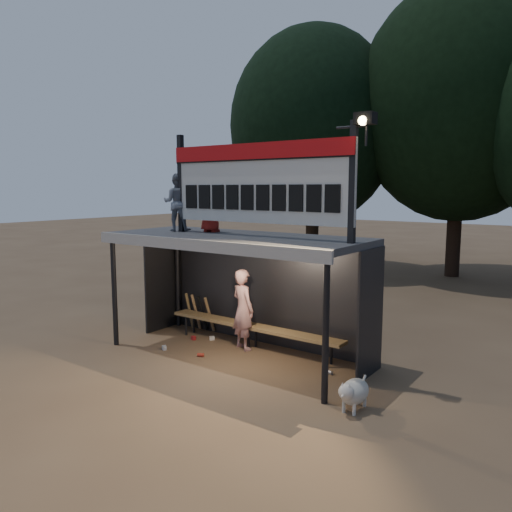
# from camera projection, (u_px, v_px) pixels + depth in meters

# --- Properties ---
(ground) EXTENTS (80.00, 80.00, 0.00)m
(ground) POSITION_uv_depth(u_px,v_px,m) (235.00, 355.00, 9.56)
(ground) COLOR brown
(ground) RESTS_ON ground
(player) EXTENTS (0.68, 0.56, 1.61)m
(player) POSITION_uv_depth(u_px,v_px,m) (243.00, 309.00, 9.87)
(player) COLOR silver
(player) RESTS_ON ground
(child_a) EXTENTS (0.71, 0.67, 1.16)m
(child_a) POSITION_uv_depth(u_px,v_px,m) (177.00, 202.00, 10.04)
(child_a) COLOR slate
(child_a) RESTS_ON dugout_shelter
(child_b) EXTENTS (0.52, 0.35, 1.03)m
(child_b) POSITION_uv_depth(u_px,v_px,m) (211.00, 206.00, 9.83)
(child_b) COLOR #A42019
(child_b) RESTS_ON dugout_shelter
(dugout_shelter) EXTENTS (5.10, 2.08, 2.32)m
(dugout_shelter) POSITION_uv_depth(u_px,v_px,m) (243.00, 259.00, 9.51)
(dugout_shelter) COLOR #3B3B3E
(dugout_shelter) RESTS_ON ground
(scoreboard_assembly) EXTENTS (4.10, 0.27, 1.99)m
(scoreboard_assembly) POSITION_uv_depth(u_px,v_px,m) (259.00, 180.00, 8.78)
(scoreboard_assembly) COLOR black
(scoreboard_assembly) RESTS_ON dugout_shelter
(bench) EXTENTS (4.00, 0.35, 0.48)m
(bench) POSITION_uv_depth(u_px,v_px,m) (252.00, 327.00, 9.94)
(bench) COLOR olive
(bench) RESTS_ON ground
(tree_left) EXTENTS (6.46, 6.46, 9.27)m
(tree_left) POSITION_uv_depth(u_px,v_px,m) (314.00, 127.00, 19.16)
(tree_left) COLOR #312115
(tree_left) RESTS_ON ground
(tree_mid) EXTENTS (7.22, 7.22, 10.36)m
(tree_mid) POSITION_uv_depth(u_px,v_px,m) (461.00, 102.00, 17.38)
(tree_mid) COLOR black
(tree_mid) RESTS_ON ground
(dog) EXTENTS (0.36, 0.81, 0.49)m
(dog) POSITION_uv_depth(u_px,v_px,m) (354.00, 392.00, 7.17)
(dog) COLOR beige
(dog) RESTS_ON ground
(bats) EXTENTS (0.68, 0.35, 0.84)m
(bats) POSITION_uv_depth(u_px,v_px,m) (199.00, 312.00, 11.13)
(bats) COLOR olive
(bats) RESTS_ON ground
(litter) EXTENTS (3.40, 1.16, 0.08)m
(litter) POSITION_uv_depth(u_px,v_px,m) (216.00, 349.00, 9.83)
(litter) COLOR #A31C1C
(litter) RESTS_ON ground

